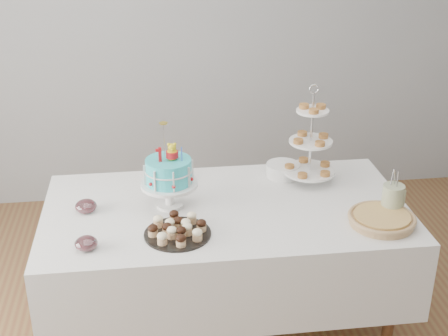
{
  "coord_description": "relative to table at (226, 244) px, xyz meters",
  "views": [
    {
      "loc": [
        -0.38,
        -2.58,
        2.34
      ],
      "look_at": [
        -0.01,
        0.3,
        1.0
      ],
      "focal_mm": 50.0,
      "sensor_mm": 36.0,
      "label": 1
    }
  ],
  "objects": [
    {
      "name": "walls",
      "position": [
        0.0,
        -0.3,
        0.81
      ],
      "size": [
        5.04,
        4.04,
        2.7
      ],
      "color": "#929496",
      "rests_on": "floor"
    },
    {
      "name": "table",
      "position": [
        0.0,
        0.0,
        0.0
      ],
      "size": [
        1.92,
        1.02,
        0.77
      ],
      "color": "white",
      "rests_on": "floor"
    },
    {
      "name": "birthday_cake",
      "position": [
        -0.29,
        0.04,
        0.35
      ],
      "size": [
        0.3,
        0.3,
        0.46
      ],
      "rotation": [
        0.0,
        0.0,
        0.15
      ],
      "color": "white",
      "rests_on": "table"
    },
    {
      "name": "cupcake_tray",
      "position": [
        -0.27,
        -0.25,
        0.26
      ],
      "size": [
        0.33,
        0.33,
        0.07
      ],
      "color": "black",
      "rests_on": "table"
    },
    {
      "name": "pie",
      "position": [
        0.75,
        -0.28,
        0.26
      ],
      "size": [
        0.34,
        0.34,
        0.05
      ],
      "color": "tan",
      "rests_on": "table"
    },
    {
      "name": "tiered_stand",
      "position": [
        0.51,
        0.25,
        0.47
      ],
      "size": [
        0.3,
        0.3,
        0.58
      ],
      "color": "silver",
      "rests_on": "table"
    },
    {
      "name": "plate_stack",
      "position": [
        0.38,
        0.34,
        0.27
      ],
      "size": [
        0.2,
        0.2,
        0.08
      ],
      "color": "white",
      "rests_on": "table"
    },
    {
      "name": "pastry_plate",
      "position": [
        -0.29,
        0.4,
        0.24
      ],
      "size": [
        0.25,
        0.25,
        0.04
      ],
      "color": "white",
      "rests_on": "table"
    },
    {
      "name": "jam_bowl_a",
      "position": [
        -0.7,
        -0.33,
        0.26
      ],
      "size": [
        0.11,
        0.11,
        0.06
      ],
      "color": "silver",
      "rests_on": "table"
    },
    {
      "name": "jam_bowl_b",
      "position": [
        -0.73,
        0.04,
        0.26
      ],
      "size": [
        0.11,
        0.11,
        0.07
      ],
      "color": "silver",
      "rests_on": "table"
    },
    {
      "name": "utensil_pitcher",
      "position": [
        0.84,
        -0.18,
        0.32
      ],
      "size": [
        0.12,
        0.11,
        0.25
      ],
      "rotation": [
        0.0,
        0.0,
        -0.31
      ],
      "color": "beige",
      "rests_on": "table"
    }
  ]
}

